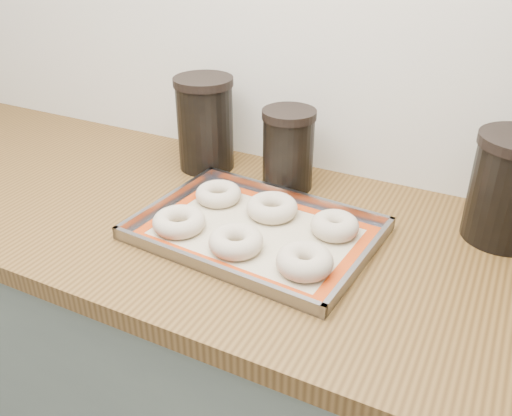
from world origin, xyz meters
The scene contains 12 objects.
countertop centered at (0.00, 1.68, 0.88)m, with size 3.06×0.68×0.04m, color brown.
baking_tray centered at (-0.19, 1.65, 0.91)m, with size 0.49×0.37×0.03m.
baking_mat centered at (-0.19, 1.65, 0.90)m, with size 0.44×0.32×0.00m.
bagel_front_left centered at (-0.34, 1.59, 0.92)m, with size 0.11×0.11×0.04m, color beige.
bagel_front_mid centered at (-0.20, 1.58, 0.92)m, with size 0.10×0.10×0.04m, color beige.
bagel_front_right centered at (-0.06, 1.57, 0.92)m, with size 0.10×0.10×0.04m, color beige.
bagel_back_left centered at (-0.33, 1.73, 0.92)m, with size 0.10×0.10×0.03m, color beige.
bagel_back_mid centered at (-0.20, 1.73, 0.92)m, with size 0.11×0.11×0.04m, color beige.
bagel_back_right centered at (-0.05, 1.71, 0.92)m, with size 0.10×0.10×0.04m, color beige.
canister_left centered at (-0.45, 1.88, 1.01)m, with size 0.14×0.14×0.23m.
canister_mid centered at (-0.23, 1.87, 0.99)m, with size 0.12×0.12×0.19m.
canister_right centered at (0.24, 1.86, 1.01)m, with size 0.16×0.16×0.21m.
Camera 1 is at (0.22, 0.82, 1.48)m, focal length 38.00 mm.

